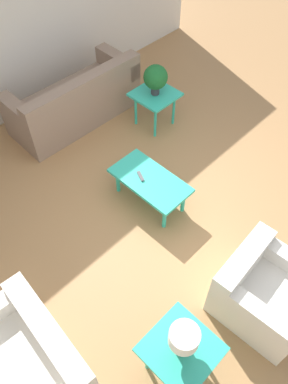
% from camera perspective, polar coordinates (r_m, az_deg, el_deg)
% --- Properties ---
extents(ground_plane, '(14.00, 14.00, 0.00)m').
position_cam_1_polar(ground_plane, '(4.74, 4.21, -3.12)').
color(ground_plane, '#A87A4C').
extents(wall_right, '(0.12, 7.20, 2.70)m').
position_cam_1_polar(wall_right, '(5.80, -20.10, 22.87)').
color(wall_right, silver).
rests_on(wall_right, ground_plane).
extents(sofa, '(0.86, 2.00, 0.85)m').
position_cam_1_polar(sofa, '(5.86, -10.25, 13.36)').
color(sofa, gray).
rests_on(sofa, ground_plane).
extents(armchair, '(0.90, 0.88, 0.71)m').
position_cam_1_polar(armchair, '(4.05, 17.65, -14.31)').
color(armchair, silver).
rests_on(armchair, ground_plane).
extents(loveseat, '(1.24, 0.95, 0.71)m').
position_cam_1_polar(loveseat, '(3.80, -17.55, -23.86)').
color(loveseat, silver).
rests_on(loveseat, ground_plane).
extents(coffee_table, '(0.99, 0.52, 0.41)m').
position_cam_1_polar(coffee_table, '(4.57, 0.92, 1.54)').
color(coffee_table, '#2DB79E').
rests_on(coffee_table, ground_plane).
extents(side_table_plant, '(0.59, 0.59, 0.55)m').
position_cam_1_polar(side_table_plant, '(5.60, 1.69, 14.15)').
color(side_table_plant, '#2DB79E').
rests_on(side_table_plant, ground_plane).
extents(side_table_lamp, '(0.59, 0.59, 0.55)m').
position_cam_1_polar(side_table_lamp, '(3.50, 5.60, -23.01)').
color(side_table_lamp, '#2DB79E').
rests_on(side_table_lamp, ground_plane).
extents(potted_plant, '(0.34, 0.34, 0.44)m').
position_cam_1_polar(potted_plant, '(5.40, 1.78, 17.02)').
color(potted_plant, '#333338').
rests_on(potted_plant, side_table_plant).
extents(table_lamp, '(0.25, 0.25, 0.37)m').
position_cam_1_polar(table_lamp, '(3.19, 6.06, -21.43)').
color(table_lamp, '#997F4C').
rests_on(table_lamp, side_table_lamp).
extents(remote_control, '(0.16, 0.10, 0.02)m').
position_cam_1_polar(remote_control, '(4.55, -0.53, 2.40)').
color(remote_control, '#4C4C51').
rests_on(remote_control, coffee_table).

